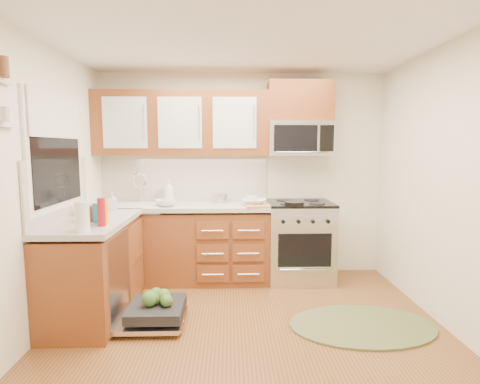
{
  "coord_description": "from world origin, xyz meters",
  "views": [
    {
      "loc": [
        -0.15,
        -2.95,
        1.59
      ],
      "look_at": [
        -0.05,
        0.85,
        1.14
      ],
      "focal_mm": 28.0,
      "sensor_mm": 36.0,
      "label": 1
    }
  ],
  "objects_px": {
    "stock_pot": "(220,198)",
    "range": "(299,241)",
    "bowl_a": "(254,202)",
    "sink": "(137,215)",
    "upper_cabinets": "(182,124)",
    "microwave": "(300,139)",
    "bowl_b": "(166,203)",
    "cup": "(252,199)",
    "cutting_board": "(260,206)",
    "rug": "(362,325)",
    "skillet": "(294,203)",
    "dishwasher": "(153,313)",
    "paper_towel_roll": "(82,217)"
  },
  "relations": [
    {
      "from": "stock_pot",
      "to": "range",
      "type": "bearing_deg",
      "value": -9.68
    },
    {
      "from": "bowl_a",
      "to": "sink",
      "type": "bearing_deg",
      "value": 178.04
    },
    {
      "from": "upper_cabinets",
      "to": "range",
      "type": "height_order",
      "value": "upper_cabinets"
    },
    {
      "from": "microwave",
      "to": "bowl_b",
      "type": "height_order",
      "value": "microwave"
    },
    {
      "from": "range",
      "to": "cup",
      "type": "relative_size",
      "value": 6.98
    },
    {
      "from": "sink",
      "to": "cutting_board",
      "type": "relative_size",
      "value": 1.99
    },
    {
      "from": "rug",
      "to": "cup",
      "type": "xyz_separation_m",
      "value": [
        -0.92,
        1.29,
        0.97
      ]
    },
    {
      "from": "rug",
      "to": "skillet",
      "type": "relative_size",
      "value": 6.05
    },
    {
      "from": "skillet",
      "to": "stock_pot",
      "type": "bearing_deg",
      "value": 153.79
    },
    {
      "from": "dishwasher",
      "to": "paper_towel_roll",
      "type": "relative_size",
      "value": 2.92
    },
    {
      "from": "upper_cabinets",
      "to": "range",
      "type": "xyz_separation_m",
      "value": [
        1.41,
        -0.15,
        -1.4
      ]
    },
    {
      "from": "cutting_board",
      "to": "paper_towel_roll",
      "type": "bearing_deg",
      "value": -141.56
    },
    {
      "from": "sink",
      "to": "cutting_board",
      "type": "height_order",
      "value": "cutting_board"
    },
    {
      "from": "cup",
      "to": "skillet",
      "type": "bearing_deg",
      "value": -33.68
    },
    {
      "from": "paper_towel_roll",
      "to": "cup",
      "type": "height_order",
      "value": "paper_towel_roll"
    },
    {
      "from": "sink",
      "to": "rug",
      "type": "height_order",
      "value": "sink"
    },
    {
      "from": "upper_cabinets",
      "to": "dishwasher",
      "type": "relative_size",
      "value": 2.93
    },
    {
      "from": "paper_towel_roll",
      "to": "cup",
      "type": "relative_size",
      "value": 1.76
    },
    {
      "from": "range",
      "to": "bowl_b",
      "type": "height_order",
      "value": "bowl_b"
    },
    {
      "from": "upper_cabinets",
      "to": "paper_towel_roll",
      "type": "height_order",
      "value": "upper_cabinets"
    },
    {
      "from": "range",
      "to": "cutting_board",
      "type": "distance_m",
      "value": 0.71
    },
    {
      "from": "skillet",
      "to": "paper_towel_roll",
      "type": "distance_m",
      "value": 2.23
    },
    {
      "from": "upper_cabinets",
      "to": "stock_pot",
      "type": "relative_size",
      "value": 11.58
    },
    {
      "from": "sink",
      "to": "cutting_board",
      "type": "distance_m",
      "value": 1.45
    },
    {
      "from": "dishwasher",
      "to": "bowl_a",
      "type": "height_order",
      "value": "bowl_a"
    },
    {
      "from": "upper_cabinets",
      "to": "stock_pot",
      "type": "bearing_deg",
      "value": 2.22
    },
    {
      "from": "cutting_board",
      "to": "bowl_a",
      "type": "bearing_deg",
      "value": 109.05
    },
    {
      "from": "bowl_b",
      "to": "dishwasher",
      "type": "bearing_deg",
      "value": -88.17
    },
    {
      "from": "paper_towel_roll",
      "to": "bowl_b",
      "type": "bearing_deg",
      "value": 71.07
    },
    {
      "from": "upper_cabinets",
      "to": "bowl_a",
      "type": "xyz_separation_m",
      "value": [
        0.85,
        -0.2,
        -0.92
      ]
    },
    {
      "from": "skillet",
      "to": "cup",
      "type": "distance_m",
      "value": 0.55
    },
    {
      "from": "bowl_a",
      "to": "cup",
      "type": "distance_m",
      "value": 0.12
    },
    {
      "from": "dishwasher",
      "to": "paper_towel_roll",
      "type": "xyz_separation_m",
      "value": [
        -0.47,
        -0.28,
        0.94
      ]
    },
    {
      "from": "microwave",
      "to": "dishwasher",
      "type": "xyz_separation_m",
      "value": [
        -1.54,
        -1.25,
        -1.6
      ]
    },
    {
      "from": "sink",
      "to": "upper_cabinets",
      "type": "bearing_deg",
      "value": 16.45
    },
    {
      "from": "stock_pot",
      "to": "cup",
      "type": "xyz_separation_m",
      "value": [
        0.38,
        -0.11,
        0.0
      ]
    },
    {
      "from": "sink",
      "to": "dishwasher",
      "type": "relative_size",
      "value": 0.89
    },
    {
      "from": "upper_cabinets",
      "to": "cutting_board",
      "type": "xyz_separation_m",
      "value": [
        0.91,
        -0.35,
        -0.94
      ]
    },
    {
      "from": "microwave",
      "to": "sink",
      "type": "height_order",
      "value": "microwave"
    },
    {
      "from": "upper_cabinets",
      "to": "bowl_b",
      "type": "relative_size",
      "value": 8.35
    },
    {
      "from": "sink",
      "to": "dishwasher",
      "type": "xyz_separation_m",
      "value": [
        0.39,
        -1.12,
        -0.7
      ]
    },
    {
      "from": "upper_cabinets",
      "to": "sink",
      "type": "distance_m",
      "value": 1.21
    },
    {
      "from": "upper_cabinets",
      "to": "stock_pot",
      "type": "xyz_separation_m",
      "value": [
        0.45,
        0.02,
        -0.9
      ]
    },
    {
      "from": "sink",
      "to": "cutting_board",
      "type": "xyz_separation_m",
      "value": [
        1.43,
        -0.2,
        0.14
      ]
    },
    {
      "from": "upper_cabinets",
      "to": "microwave",
      "type": "xyz_separation_m",
      "value": [
        1.41,
        -0.02,
        -0.18
      ]
    },
    {
      "from": "microwave",
      "to": "cutting_board",
      "type": "bearing_deg",
      "value": -146.58
    },
    {
      "from": "skillet",
      "to": "paper_towel_roll",
      "type": "xyz_separation_m",
      "value": [
        -1.9,
        -1.16,
        0.07
      ]
    },
    {
      "from": "sink",
      "to": "bowl_a",
      "type": "height_order",
      "value": "bowl_a"
    },
    {
      "from": "dishwasher",
      "to": "skillet",
      "type": "relative_size",
      "value": 3.24
    },
    {
      "from": "rug",
      "to": "stock_pot",
      "type": "height_order",
      "value": "stock_pot"
    }
  ]
}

